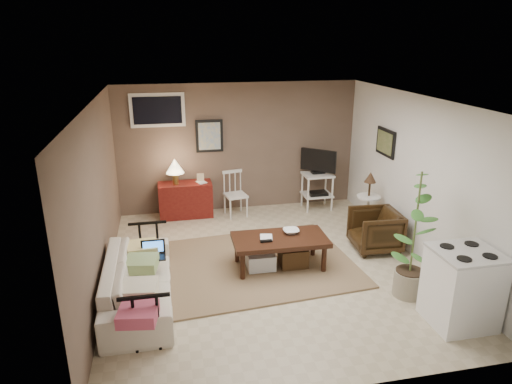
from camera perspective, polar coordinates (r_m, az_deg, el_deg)
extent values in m
plane|color=#C1B293|center=(6.73, 1.57, -9.35)|extent=(5.00, 5.00, 0.00)
cube|color=black|center=(8.46, -5.85, 6.98)|extent=(0.50, 0.03, 0.60)
cube|color=black|center=(7.89, 15.90, 5.99)|extent=(0.03, 0.60, 0.45)
cube|color=silver|center=(8.34, -12.22, 9.97)|extent=(0.96, 0.03, 0.60)
cube|color=#8E7352|center=(6.80, -0.03, -8.93)|extent=(2.96, 2.45, 0.03)
cube|color=black|center=(6.53, 3.01, -5.96)|extent=(1.35, 0.72, 0.07)
cylinder|color=black|center=(6.30, -1.69, -9.27)|extent=(0.07, 0.07, 0.42)
cylinder|color=black|center=(6.56, 8.49, -8.30)|extent=(0.07, 0.07, 0.42)
cylinder|color=black|center=(6.76, -2.38, -7.24)|extent=(0.07, 0.07, 0.42)
cylinder|color=black|center=(7.00, 7.14, -6.42)|extent=(0.07, 0.07, 0.42)
cube|color=black|center=(6.36, 1.28, -6.13)|extent=(0.17, 0.06, 0.02)
cube|color=#452C18|center=(6.70, 4.65, -8.07)|extent=(0.40, 0.34, 0.29)
cube|color=silver|center=(6.61, 0.58, -8.61)|extent=(0.40, 0.34, 0.25)
imported|color=beige|center=(5.92, -14.56, -9.90)|extent=(0.59, 2.02, 0.79)
cube|color=black|center=(6.14, -12.68, -8.00)|extent=(0.31, 0.21, 0.02)
cube|color=black|center=(6.20, -12.74, -6.66)|extent=(0.31, 0.02, 0.19)
cube|color=#357DF0|center=(6.19, -12.74, -6.69)|extent=(0.26, 0.00, 0.16)
cube|color=maroon|center=(8.52, -8.79, -0.95)|extent=(0.97, 0.43, 0.65)
cylinder|color=olive|center=(8.34, -10.02, 1.66)|extent=(0.11, 0.11, 0.22)
cone|color=#FFF1B7|center=(8.27, -10.12, 3.22)|extent=(0.32, 0.32, 0.26)
cube|color=tan|center=(8.43, -6.96, 1.77)|extent=(0.13, 0.02, 0.16)
cube|color=silver|center=(8.44, -2.56, -0.42)|extent=(0.44, 0.44, 0.04)
cylinder|color=silver|center=(8.32, -3.21, -2.24)|extent=(0.03, 0.03, 0.38)
cylinder|color=silver|center=(8.42, -1.13, -1.95)|extent=(0.03, 0.03, 0.38)
cylinder|color=silver|center=(8.60, -3.92, -1.52)|extent=(0.03, 0.03, 0.38)
cylinder|color=silver|center=(8.70, -1.90, -1.24)|extent=(0.03, 0.03, 0.38)
cube|color=silver|center=(8.47, -3.00, 2.57)|extent=(0.38, 0.10, 0.05)
cube|color=silver|center=(8.78, 7.72, 2.16)|extent=(0.55, 0.45, 0.04)
cube|color=silver|center=(8.90, 7.61, -0.31)|extent=(0.55, 0.45, 0.03)
cylinder|color=silver|center=(8.63, 6.53, -0.39)|extent=(0.04, 0.04, 0.70)
cylinder|color=silver|center=(8.79, 9.51, -0.17)|extent=(0.04, 0.04, 0.70)
cylinder|color=silver|center=(8.98, 5.78, 0.40)|extent=(0.04, 0.04, 0.70)
cylinder|color=silver|center=(9.13, 8.67, 0.60)|extent=(0.04, 0.04, 0.70)
cube|color=black|center=(8.76, 7.74, 2.48)|extent=(0.25, 0.14, 0.03)
cube|color=black|center=(8.70, 7.80, 3.93)|extent=(0.56, 0.50, 0.42)
cube|color=#E28C58|center=(8.70, 7.80, 3.93)|extent=(0.46, 0.40, 0.34)
cube|color=black|center=(8.85, 7.72, -0.29)|extent=(0.35, 0.25, 0.10)
cylinder|color=silver|center=(8.13, 13.58, -4.61)|extent=(0.28, 0.28, 0.03)
cylinder|color=silver|center=(8.02, 13.74, -2.64)|extent=(0.06, 0.06, 0.59)
cylinder|color=silver|center=(7.92, 13.92, -0.58)|extent=(0.39, 0.39, 0.03)
cylinder|color=black|center=(7.87, 14.00, 0.43)|extent=(0.04, 0.04, 0.26)
cone|color=#3C2718|center=(7.81, 14.11, 1.81)|extent=(0.20, 0.20, 0.18)
imported|color=black|center=(7.35, 14.68, -4.42)|extent=(0.69, 0.73, 0.71)
cylinder|color=gray|center=(6.31, 18.51, -10.75)|extent=(0.38, 0.38, 0.34)
cylinder|color=#4C602D|center=(5.96, 19.34, -3.70)|extent=(0.03, 0.03, 1.33)
cube|color=white|center=(5.85, 24.33, -10.95)|extent=(0.69, 0.64, 0.89)
cube|color=silver|center=(5.65, 24.96, -6.89)|extent=(0.71, 0.66, 0.03)
cylinder|color=black|center=(5.44, 24.60, -7.61)|extent=(0.16, 0.16, 0.01)
cylinder|color=black|center=(5.62, 27.22, -7.14)|extent=(0.16, 0.16, 0.01)
cylinder|color=black|center=(5.67, 22.77, -6.28)|extent=(0.16, 0.16, 0.01)
cylinder|color=black|center=(5.84, 25.35, -5.88)|extent=(0.16, 0.16, 0.01)
imported|color=black|center=(6.62, 4.42, -4.20)|extent=(0.23, 0.07, 0.23)
imported|color=black|center=(6.43, 0.52, -4.85)|extent=(0.17, 0.05, 0.23)
imported|color=black|center=(8.33, -7.33, 1.73)|extent=(0.15, 0.07, 0.20)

